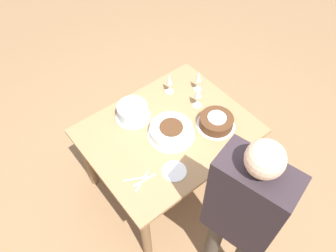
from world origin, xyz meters
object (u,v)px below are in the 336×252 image
(cake_center_white, at_px, (171,131))
(wine_glass_far, at_px, (199,78))
(cake_front_chocolate, at_px, (216,122))
(cake_back_decorated, at_px, (133,112))
(person_cutting, at_px, (242,214))
(wine_glass_near, at_px, (198,94))
(wine_glass_extra, at_px, (169,81))

(cake_center_white, height_order, wine_glass_far, wine_glass_far)
(cake_front_chocolate, xyz_separation_m, cake_back_decorated, (-0.45, 0.47, 0.02))
(wine_glass_far, bearing_deg, person_cutting, -120.88)
(wine_glass_near, xyz_separation_m, wine_glass_extra, (-0.08, 0.26, -0.01))
(wine_glass_far, relative_size, wine_glass_extra, 1.02)
(wine_glass_extra, bearing_deg, person_cutting, -109.78)
(cake_front_chocolate, bearing_deg, wine_glass_near, 83.77)
(wine_glass_far, xyz_separation_m, person_cutting, (-0.63, -1.05, 0.09))
(cake_front_chocolate, height_order, person_cutting, person_cutting)
(cake_back_decorated, bearing_deg, cake_front_chocolate, -46.63)
(cake_center_white, height_order, wine_glass_near, wine_glass_near)
(cake_back_decorated, bearing_deg, cake_center_white, -69.54)
(wine_glass_near, bearing_deg, wine_glass_far, 46.93)
(cake_front_chocolate, distance_m, wine_glass_extra, 0.52)
(cake_front_chocolate, height_order, wine_glass_near, wine_glass_near)
(cake_back_decorated, distance_m, wine_glass_extra, 0.40)
(cake_center_white, relative_size, wine_glass_near, 1.77)
(cake_center_white, relative_size, cake_front_chocolate, 1.20)
(cake_front_chocolate, bearing_deg, cake_center_white, 155.72)
(wine_glass_near, bearing_deg, person_cutting, -118.73)
(cake_front_chocolate, distance_m, wine_glass_far, 0.42)
(cake_center_white, distance_m, wine_glass_near, 0.38)
(cake_center_white, relative_size, person_cutting, 0.22)
(wine_glass_near, height_order, wine_glass_extra, wine_glass_near)
(cake_back_decorated, height_order, wine_glass_far, wine_glass_far)
(wine_glass_extra, bearing_deg, cake_center_white, -127.13)
(wine_glass_near, height_order, wine_glass_far, wine_glass_near)
(cake_center_white, relative_size, wine_glass_extra, 1.83)
(cake_front_chocolate, relative_size, wine_glass_far, 1.50)
(cake_center_white, xyz_separation_m, cake_back_decorated, (-0.12, 0.33, 0.02))
(wine_glass_far, bearing_deg, cake_front_chocolate, -112.01)
(cake_center_white, bearing_deg, person_cutting, -100.41)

